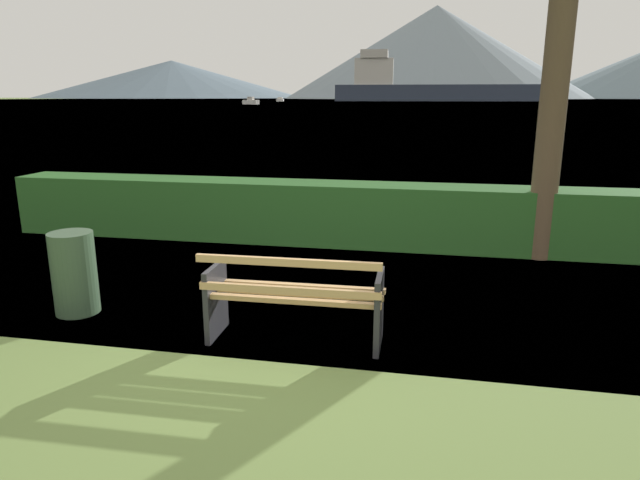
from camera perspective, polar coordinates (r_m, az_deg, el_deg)
The scene contains 9 objects.
ground_plane at distance 5.24m, azimuth -2.45°, elevation -10.07°, with size 1400.00×1400.00×0.00m, color olive.
water_surface at distance 314.16m, azimuth 11.34°, elevation 13.79°, with size 620.00×620.00×0.00m, color slate.
park_bench at distance 5.03m, azimuth -2.65°, elevation -5.96°, with size 1.60×0.60×0.87m.
hedge_row at distance 8.41m, azimuth 3.17°, elevation 2.66°, with size 10.78×0.73×0.92m, color #285B23.
trash_bin at distance 6.24m, azimuth -23.77°, elevation -3.10°, with size 0.44×0.44×0.85m, color #385138.
cargo_ship_large at distance 262.38m, azimuth 10.66°, elevation 15.08°, with size 94.63×20.54×21.83m.
fishing_boat_near at distance 241.46m, azimuth -4.09°, elevation 14.06°, with size 4.60×9.15×1.73m.
sailboat_mid at distance 155.35m, azimuth -7.07°, elevation 13.83°, with size 4.88×3.09×2.02m.
distant_hills at distance 590.83m, azimuth 17.31°, elevation 16.96°, with size 859.07×363.22×81.39m.
Camera 1 is at (1.14, -4.63, 2.17)m, focal length 31.40 mm.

